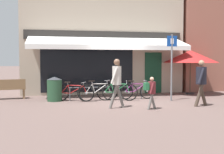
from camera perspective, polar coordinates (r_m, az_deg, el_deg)
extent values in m
plane|color=brown|center=(11.33, 2.61, -5.18)|extent=(160.00, 160.00, 0.00)
cube|color=tan|center=(15.53, -2.27, 8.68)|extent=(8.27, 3.00, 6.25)
cube|color=black|center=(13.84, -4.91, 1.56)|extent=(4.55, 0.04, 2.20)
cube|color=#143D28|center=(14.65, 8.37, 0.85)|extent=(0.90, 0.04, 2.10)
cube|color=#282623|center=(14.02, -1.21, 8.38)|extent=(7.86, 0.06, 0.44)
cube|color=white|center=(13.22, -0.56, 7.28)|extent=(7.44, 1.65, 0.50)
cube|color=white|center=(12.40, 0.19, 6.03)|extent=(7.44, 0.03, 0.20)
cube|color=#8E5647|center=(18.54, 19.75, 7.93)|extent=(5.48, 4.00, 6.45)
cylinder|color=#47494F|center=(11.99, -1.10, -2.06)|extent=(3.22, 0.04, 0.04)
cylinder|color=#47494F|center=(11.82, -8.55, -3.51)|extent=(0.04, 0.04, 0.55)
cylinder|color=#47494F|center=(12.40, 5.99, -3.17)|extent=(0.04, 0.04, 0.55)
torus|color=black|center=(11.56, -5.22, -3.36)|extent=(0.62, 0.34, 0.66)
cylinder|color=#9E9EA3|center=(11.56, -5.22, -3.36)|extent=(0.09, 0.09, 0.07)
torus|color=black|center=(11.98, -10.24, -3.16)|extent=(0.62, 0.34, 0.66)
cylinder|color=#9E9EA3|center=(11.98, -10.24, -3.16)|extent=(0.09, 0.09, 0.07)
cylinder|color=#B21E1E|center=(11.69, -7.17, -2.57)|extent=(0.57, 0.30, 0.36)
cylinder|color=#B21E1E|center=(11.69, -7.37, -1.73)|extent=(0.63, 0.33, 0.05)
cylinder|color=#B21E1E|center=(11.82, -8.71, -2.48)|extent=(0.12, 0.08, 0.35)
cylinder|color=#B21E1E|center=(11.90, -9.38, -3.24)|extent=(0.36, 0.20, 0.05)
cylinder|color=#B21E1E|center=(11.90, -9.57, -2.41)|extent=(0.31, 0.18, 0.35)
cylinder|color=#B21E1E|center=(11.57, -5.51, -2.58)|extent=(0.15, 0.10, 0.32)
cylinder|color=#9E9EA3|center=(11.83, -8.97, -1.40)|extent=(0.06, 0.05, 0.11)
cube|color=black|center=(11.83, -9.04, -1.06)|extent=(0.26, 0.20, 0.05)
cylinder|color=#9E9EA3|center=(11.57, -5.80, -1.46)|extent=(0.04, 0.04, 0.14)
cylinder|color=#9E9EA3|center=(11.56, -5.80, -1.12)|extent=(0.25, 0.48, 0.03)
torus|color=black|center=(11.93, -0.40, -3.00)|extent=(0.73, 0.25, 0.73)
cylinder|color=#9E9EA3|center=(11.93, -0.40, -3.00)|extent=(0.08, 0.08, 0.08)
torus|color=black|center=(11.56, -5.33, -3.21)|extent=(0.73, 0.25, 0.73)
cylinder|color=#9E9EA3|center=(11.56, -5.33, -3.21)|extent=(0.08, 0.08, 0.08)
cylinder|color=#BCB7B2|center=(11.78, -2.26, -2.30)|extent=(0.59, 0.18, 0.39)
cylinder|color=#BCB7B2|center=(11.76, -2.48, -1.39)|extent=(0.66, 0.16, 0.05)
cylinder|color=#BCB7B2|center=(11.66, -3.78, -2.31)|extent=(0.13, 0.06, 0.38)
cylinder|color=#BCB7B2|center=(11.62, -4.44, -3.22)|extent=(0.38, 0.10, 0.05)
cylinder|color=#BCB7B2|center=(11.60, -4.66, -2.30)|extent=(0.32, 0.13, 0.38)
cylinder|color=#BCB7B2|center=(11.91, -0.69, -2.19)|extent=(0.16, 0.05, 0.35)
cylinder|color=#9E9EA3|center=(11.65, -4.08, -1.15)|extent=(0.06, 0.03, 0.11)
cube|color=black|center=(11.64, -4.17, -0.81)|extent=(0.26, 0.15, 0.06)
cylinder|color=#9E9EA3|center=(11.88, -1.00, -1.04)|extent=(0.03, 0.04, 0.14)
cylinder|color=#9E9EA3|center=(11.89, -1.01, -0.70)|extent=(0.12, 0.51, 0.08)
torus|color=black|center=(11.77, 3.50, -3.10)|extent=(0.72, 0.33, 0.72)
cylinder|color=#9E9EA3|center=(11.77, 3.50, -3.10)|extent=(0.09, 0.09, 0.08)
torus|color=black|center=(11.87, -1.47, -3.05)|extent=(0.72, 0.33, 0.72)
cylinder|color=#9E9EA3|center=(11.87, -1.47, -3.05)|extent=(0.09, 0.09, 0.08)
cylinder|color=#23703D|center=(11.79, 1.61, -2.31)|extent=(0.56, 0.18, 0.38)
cylinder|color=#23703D|center=(11.80, 1.43, -1.41)|extent=(0.61, 0.23, 0.05)
cylinder|color=#23703D|center=(11.82, 0.08, -2.25)|extent=(0.11, 0.11, 0.38)
cylinder|color=#23703D|center=(11.84, -0.61, -3.10)|extent=(0.35, 0.15, 0.05)
cylinder|color=#23703D|center=(11.85, -0.78, -2.20)|extent=(0.31, 0.10, 0.37)
cylinder|color=#23703D|center=(11.77, 3.23, -2.28)|extent=(0.14, 0.11, 0.35)
cylinder|color=#9E9EA3|center=(11.83, -0.16, -1.11)|extent=(0.06, 0.05, 0.11)
cube|color=black|center=(11.84, -0.23, -0.77)|extent=(0.26, 0.17, 0.06)
cylinder|color=#9E9EA3|center=(11.78, 2.97, -1.12)|extent=(0.04, 0.05, 0.14)
cylinder|color=#9E9EA3|center=(11.78, 2.97, -0.78)|extent=(0.19, 0.50, 0.07)
torus|color=black|center=(12.43, 7.19, -2.87)|extent=(0.68, 0.07, 0.68)
cylinder|color=#9E9EA3|center=(12.43, 7.19, -2.87)|extent=(0.07, 0.06, 0.07)
torus|color=black|center=(12.17, 2.77, -2.97)|extent=(0.68, 0.07, 0.68)
cylinder|color=#9E9EA3|center=(12.17, 2.77, -2.97)|extent=(0.07, 0.06, 0.07)
cylinder|color=#892D7A|center=(12.31, 5.54, -2.21)|extent=(0.55, 0.05, 0.36)
cylinder|color=#892D7A|center=(12.28, 5.37, -1.40)|extent=(0.61, 0.05, 0.05)
cylinder|color=#892D7A|center=(12.23, 4.17, -2.21)|extent=(0.11, 0.04, 0.36)
cylinder|color=#892D7A|center=(12.21, 3.56, -3.00)|extent=(0.35, 0.04, 0.05)
cylinder|color=#892D7A|center=(12.19, 3.39, -2.18)|extent=(0.30, 0.04, 0.35)
cylinder|color=#892D7A|center=(12.40, 6.96, -2.14)|extent=(0.14, 0.04, 0.33)
cylinder|color=#9E9EA3|center=(12.20, 3.94, -1.16)|extent=(0.05, 0.03, 0.11)
cube|color=black|center=(12.19, 3.87, -0.83)|extent=(0.24, 0.11, 0.05)
cylinder|color=#9E9EA3|center=(12.36, 6.72, -1.09)|extent=(0.03, 0.03, 0.14)
cylinder|color=#9E9EA3|center=(12.36, 6.73, -0.77)|extent=(0.04, 0.52, 0.03)
cylinder|color=slate|center=(10.03, 1.64, -3.89)|extent=(0.35, 0.16, 0.86)
cylinder|color=slate|center=(9.85, 0.31, -4.03)|extent=(0.35, 0.16, 0.86)
cylinder|color=beige|center=(9.87, 0.98, 0.32)|extent=(0.36, 0.36, 0.66)
sphere|color=brown|center=(9.86, 0.99, 3.05)|extent=(0.22, 0.22, 0.22)
cylinder|color=beige|center=(9.69, 0.48, 0.26)|extent=(0.28, 0.10, 0.58)
cylinder|color=beige|center=(10.06, 1.19, 1.23)|extent=(0.21, 0.15, 0.28)
cylinder|color=brown|center=(10.05, 1.38, 1.73)|extent=(0.14, 0.17, 0.44)
cube|color=black|center=(10.00, 1.31, 2.93)|extent=(0.03, 0.07, 0.14)
cylinder|color=slate|center=(9.91, 8.32, -4.88)|extent=(0.24, 0.10, 0.56)
cylinder|color=slate|center=(9.71, 7.81, -5.04)|extent=(0.24, 0.10, 0.56)
cylinder|color=maroon|center=(9.75, 8.09, -2.18)|extent=(0.28, 0.28, 0.42)
sphere|color=tan|center=(9.73, 8.10, -0.40)|extent=(0.14, 0.14, 0.14)
cylinder|color=maroon|center=(9.59, 8.11, -2.28)|extent=(0.21, 0.13, 0.38)
cylinder|color=maroon|center=(9.92, 8.07, -2.09)|extent=(0.21, 0.13, 0.38)
cube|color=#23663D|center=(9.67, 6.99, -1.92)|extent=(0.15, 0.23, 0.25)
cylinder|color=#47382D|center=(11.05, 17.95, -3.44)|extent=(0.36, 0.16, 0.84)
cylinder|color=#47382D|center=(10.76, 17.25, -3.60)|extent=(0.36, 0.16, 0.84)
cylinder|color=black|center=(10.84, 17.67, 0.28)|extent=(0.42, 0.42, 0.64)
sphere|color=#A87A5B|center=(10.83, 17.71, 2.72)|extent=(0.21, 0.21, 0.21)
cylinder|color=black|center=(10.60, 17.68, 0.21)|extent=(0.30, 0.15, 0.57)
cylinder|color=black|center=(11.08, 17.66, 0.34)|extent=(0.30, 0.15, 0.57)
cylinder|color=#23472D|center=(11.87, -11.60, -2.68)|extent=(0.61, 0.61, 0.89)
cone|color=#33353A|center=(11.83, -11.63, -0.23)|extent=(0.62, 0.62, 0.12)
cylinder|color=slate|center=(11.93, 12.01, 1.85)|extent=(0.07, 0.07, 2.77)
cube|color=#14429E|center=(11.95, 12.10, 7.15)|extent=(0.44, 0.02, 0.44)
cube|color=white|center=(11.94, 12.13, 7.15)|extent=(0.14, 0.01, 0.22)
cylinder|color=#4C3D2D|center=(14.60, 15.62, 0.84)|extent=(0.05, 0.05, 2.15)
cone|color=red|center=(14.59, 15.67, 4.04)|extent=(2.74, 2.74, 0.62)
cylinder|color=#262628|center=(14.68, 15.55, -3.23)|extent=(0.44, 0.44, 0.06)
cube|color=brown|center=(13.07, -20.68, -2.26)|extent=(1.64, 0.65, 0.06)
cube|color=brown|center=(12.86, -20.71, -1.37)|extent=(1.59, 0.27, 0.40)
cube|color=brown|center=(13.10, -17.50, -3.18)|extent=(0.13, 0.36, 0.45)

